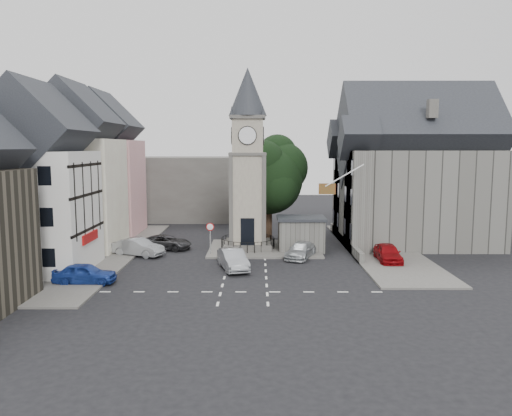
{
  "coord_description": "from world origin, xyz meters",
  "views": [
    {
      "loc": [
        0.87,
        -36.82,
        9.35
      ],
      "look_at": [
        0.75,
        5.0,
        4.19
      ],
      "focal_mm": 35.0,
      "sensor_mm": 36.0,
      "label": 1
    }
  ],
  "objects_px": {
    "clock_tower": "(248,160)",
    "car_east_red": "(388,253)",
    "pedestrian": "(355,245)",
    "stone_shelter": "(301,234)",
    "car_west_blue": "(85,274)"
  },
  "relations": [
    {
      "from": "stone_shelter",
      "to": "clock_tower",
      "type": "bearing_deg",
      "value": 174.16
    },
    {
      "from": "car_west_blue",
      "to": "pedestrian",
      "type": "bearing_deg",
      "value": -64.73
    },
    {
      "from": "car_east_red",
      "to": "pedestrian",
      "type": "relative_size",
      "value": 2.9
    },
    {
      "from": "clock_tower",
      "to": "car_east_red",
      "type": "relative_size",
      "value": 3.67
    },
    {
      "from": "stone_shelter",
      "to": "car_west_blue",
      "type": "height_order",
      "value": "stone_shelter"
    },
    {
      "from": "car_east_red",
      "to": "pedestrian",
      "type": "distance_m",
      "value": 3.74
    },
    {
      "from": "stone_shelter",
      "to": "car_east_red",
      "type": "distance_m",
      "value": 8.11
    },
    {
      "from": "clock_tower",
      "to": "car_west_blue",
      "type": "bearing_deg",
      "value": -133.42
    },
    {
      "from": "clock_tower",
      "to": "stone_shelter",
      "type": "relative_size",
      "value": 3.78
    },
    {
      "from": "car_west_blue",
      "to": "car_east_red",
      "type": "xyz_separation_m",
      "value": [
        22.45,
        6.58,
        0.03
      ]
    },
    {
      "from": "car_west_blue",
      "to": "pedestrian",
      "type": "height_order",
      "value": "pedestrian"
    },
    {
      "from": "clock_tower",
      "to": "pedestrian",
      "type": "xyz_separation_m",
      "value": [
        9.46,
        -1.85,
        -7.36
      ]
    },
    {
      "from": "pedestrian",
      "to": "stone_shelter",
      "type": "bearing_deg",
      "value": -57.19
    },
    {
      "from": "clock_tower",
      "to": "pedestrian",
      "type": "bearing_deg",
      "value": -11.06
    },
    {
      "from": "stone_shelter",
      "to": "pedestrian",
      "type": "relative_size",
      "value": 2.82
    }
  ]
}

